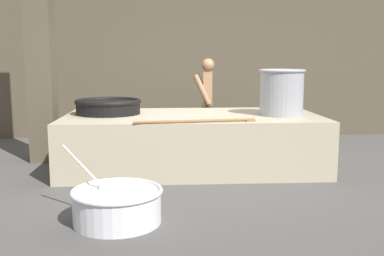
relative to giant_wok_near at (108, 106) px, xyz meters
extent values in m
plane|color=#474442|center=(1.23, -0.16, -0.91)|extent=(60.00, 60.00, 0.00)
cube|color=#4C4233|center=(1.23, 2.66, 0.96)|extent=(9.30, 0.24, 3.73)
cube|color=#4C4233|center=(-1.06, 0.43, 0.96)|extent=(0.38, 0.38, 3.73)
cube|color=tan|center=(1.23, -0.16, -0.51)|extent=(3.68, 1.87, 0.79)
cylinder|color=black|center=(0.00, 0.00, -0.03)|extent=(0.93, 0.93, 0.18)
torus|color=black|center=(0.00, 0.00, 0.06)|extent=(0.97, 0.97, 0.07)
cylinder|color=gray|center=(2.51, -0.30, 0.20)|extent=(0.62, 0.62, 0.64)
torus|color=gray|center=(2.51, -0.30, 0.52)|extent=(0.66, 0.66, 0.04)
cylinder|color=brown|center=(1.22, -1.00, -0.10)|extent=(1.57, 0.25, 0.04)
cube|color=brown|center=(1.94, -0.90, -0.11)|extent=(0.13, 0.11, 0.02)
cylinder|color=#8C6647|center=(1.58, 1.11, -0.51)|extent=(0.12, 0.12, 0.79)
cylinder|color=#8C6647|center=(1.60, 1.28, -0.51)|extent=(0.12, 0.12, 0.79)
cube|color=#334C72|center=(1.59, 1.20, -0.36)|extent=(0.21, 0.26, 0.51)
cube|color=#8C6647|center=(1.59, 1.20, 0.17)|extent=(0.20, 0.49, 0.58)
cylinder|color=#8C6647|center=(1.47, 0.97, 0.17)|extent=(0.33, 0.13, 0.54)
cylinder|color=#8C6647|center=(1.51, 1.44, 0.17)|extent=(0.33, 0.13, 0.54)
sphere|color=#8C6647|center=(1.59, 1.20, 0.59)|extent=(0.22, 0.22, 0.22)
cylinder|color=silver|center=(0.36, -2.39, -0.75)|extent=(0.85, 0.85, 0.32)
torus|color=silver|center=(0.36, -2.39, -0.59)|extent=(0.90, 0.90, 0.04)
cylinder|color=tan|center=(0.36, -2.39, -0.67)|extent=(0.75, 0.75, 0.08)
sphere|color=silver|center=(0.24, -2.31, -0.60)|extent=(0.15, 0.15, 0.15)
cylinder|color=silver|center=(0.00, -2.16, -0.40)|extent=(0.49, 0.34, 0.41)
camera|label=1|loc=(0.83, -6.65, 0.68)|focal=42.00mm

